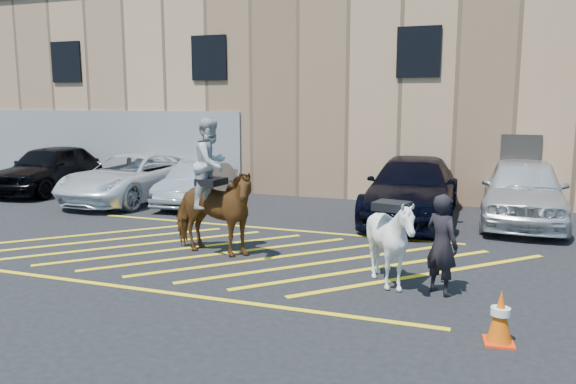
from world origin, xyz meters
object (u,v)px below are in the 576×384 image
(car_blue_suv, at_px, (412,189))
(handler, at_px, (442,244))
(saddled_white, at_px, (391,242))
(car_silver_sedan, at_px, (197,184))
(mounted_bay, at_px, (212,201))
(car_white_suv, at_px, (523,190))
(car_black_suv, at_px, (50,168))
(car_white_pickup, at_px, (132,177))
(traffic_cone, at_px, (500,317))

(car_blue_suv, xyz_separation_m, handler, (1.24, -5.99, 0.03))
(car_blue_suv, height_order, saddled_white, car_blue_suv)
(car_silver_sedan, bearing_deg, saddled_white, -45.29)
(mounted_bay, bearing_deg, car_white_suv, 41.54)
(car_black_suv, bearing_deg, handler, -31.35)
(car_white_suv, distance_m, handler, 6.56)
(handler, bearing_deg, car_black_suv, 10.39)
(handler, bearing_deg, car_blue_suv, -43.23)
(car_blue_suv, xyz_separation_m, car_white_suv, (2.79, 0.39, 0.04))
(handler, distance_m, saddled_white, 0.84)
(car_blue_suv, bearing_deg, car_silver_sedan, 179.60)
(car_black_suv, xyz_separation_m, car_white_suv, (15.34, 0.04, 0.03))
(saddled_white, bearing_deg, handler, -3.22)
(car_white_pickup, distance_m, handler, 11.55)
(car_white_suv, height_order, handler, car_white_suv)
(mounted_bay, distance_m, traffic_cone, 6.18)
(car_white_pickup, xyz_separation_m, traffic_cone, (10.91, -7.51, -0.38))
(car_blue_suv, xyz_separation_m, saddled_white, (0.40, -5.94, -0.01))
(car_silver_sedan, height_order, mounted_bay, mounted_bay)
(car_silver_sedan, height_order, traffic_cone, car_silver_sedan)
(car_black_suv, relative_size, handler, 2.89)
(car_blue_suv, distance_m, traffic_cone, 8.02)
(car_white_suv, relative_size, handler, 3.00)
(car_silver_sedan, xyz_separation_m, mounted_bay, (3.11, -5.01, 0.51))
(handler, relative_size, traffic_cone, 2.29)
(car_blue_suv, distance_m, saddled_white, 5.95)
(car_black_suv, relative_size, saddled_white, 2.90)
(car_blue_suv, distance_m, car_white_suv, 2.82)
(car_white_suv, xyz_separation_m, traffic_cone, (-0.66, -8.11, -0.49))
(car_silver_sedan, relative_size, traffic_cone, 5.22)
(car_white_suv, height_order, mounted_bay, mounted_bay)
(car_silver_sedan, height_order, handler, handler)
(car_blue_suv, distance_m, handler, 6.11)
(car_silver_sedan, bearing_deg, car_black_suv, 170.68)
(car_white_suv, relative_size, mounted_bay, 1.78)
(car_white_suv, relative_size, saddled_white, 3.01)
(car_white_suv, xyz_separation_m, saddled_white, (-2.39, -6.33, -0.06))
(car_blue_suv, xyz_separation_m, mounted_bay, (-3.40, -5.10, 0.33))
(car_blue_suv, height_order, handler, handler)
(car_white_pickup, relative_size, car_blue_suv, 0.96)
(car_white_pickup, height_order, car_white_suv, car_white_suv)
(car_silver_sedan, bearing_deg, mounted_bay, -63.26)
(car_black_suv, distance_m, handler, 15.17)
(car_white_suv, distance_m, traffic_cone, 8.15)
(mounted_bay, bearing_deg, car_white_pickup, 137.65)
(car_silver_sedan, height_order, car_blue_suv, car_blue_suv)
(car_silver_sedan, relative_size, handler, 2.27)
(traffic_cone, bearing_deg, car_black_suv, 151.20)
(car_silver_sedan, relative_size, car_white_suv, 0.76)
(car_black_suv, bearing_deg, mounted_bay, -37.47)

